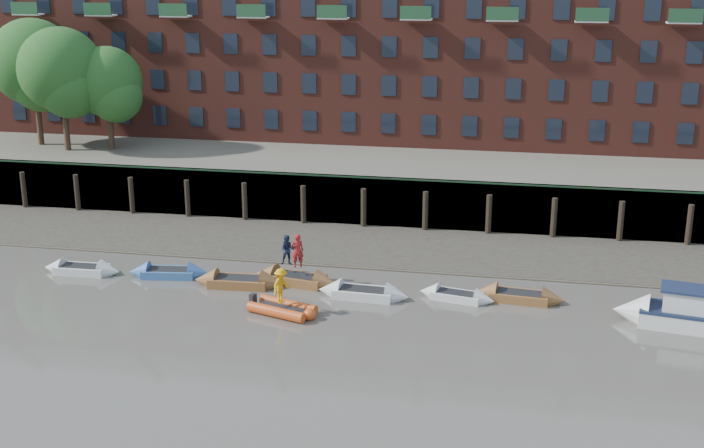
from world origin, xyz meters
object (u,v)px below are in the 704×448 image
(rowboat_6, at_px, (519,296))
(rib_tender, at_px, (285,309))
(rowboat_0, at_px, (82,269))
(rowboat_2, at_px, (239,282))
(rowboat_4, at_px, (363,293))
(person_rower_a, at_px, (297,251))
(person_rower_b, at_px, (288,250))
(motor_launch, at_px, (671,313))
(rowboat_1, at_px, (169,273))
(rowboat_5, at_px, (457,296))
(person_rib_crew, at_px, (281,286))
(rowboat_3, at_px, (296,279))

(rowboat_6, xyz_separation_m, rib_tender, (-11.29, -3.97, 0.03))
(rib_tender, bearing_deg, rowboat_0, -177.02)
(rowboat_0, height_order, rowboat_2, rowboat_2)
(rowboat_4, bearing_deg, person_rower_a, 163.67)
(rowboat_0, bearing_deg, rowboat_6, 0.12)
(person_rower_b, bearing_deg, motor_launch, -20.79)
(rowboat_6, xyz_separation_m, person_rower_a, (-11.69, 0.24, 1.64))
(rib_tender, bearing_deg, motor_launch, 25.22)
(rowboat_0, xyz_separation_m, rib_tender, (12.58, -3.48, 0.03))
(rowboat_0, height_order, rib_tender, rowboat_0)
(person_rower_b, bearing_deg, person_rower_a, -37.97)
(rowboat_1, relative_size, rowboat_4, 0.95)
(rowboat_1, relative_size, rowboat_6, 0.98)
(rowboat_4, bearing_deg, rowboat_5, 10.55)
(person_rower_b, bearing_deg, rowboat_6, -16.42)
(rib_tender, bearing_deg, person_rib_crew, -175.57)
(rowboat_5, bearing_deg, person_rower_a, -172.96)
(person_rower_a, bearing_deg, rowboat_3, -23.56)
(rowboat_5, height_order, person_rower_a, person_rower_a)
(rowboat_6, distance_m, person_rower_a, 11.81)
(rowboat_1, distance_m, rib_tender, 8.55)
(rowboat_2, height_order, person_rib_crew, person_rib_crew)
(rowboat_6, bearing_deg, rowboat_0, -173.25)
(rowboat_3, relative_size, person_rower_b, 3.08)
(rowboat_2, bearing_deg, person_rower_a, 14.99)
(rowboat_5, xyz_separation_m, person_rower_a, (-8.55, 0.70, 1.67))
(rowboat_2, relative_size, person_rib_crew, 2.79)
(rowboat_6, bearing_deg, person_rower_b, -176.77)
(rowboat_2, height_order, motor_launch, motor_launch)
(rowboat_0, bearing_deg, rowboat_1, 3.74)
(person_rower_a, bearing_deg, person_rower_b, -45.92)
(rowboat_3, distance_m, rowboat_6, 11.80)
(rowboat_6, bearing_deg, rowboat_3, -175.57)
(rowboat_3, height_order, person_rower_b, person_rower_b)
(rowboat_0, bearing_deg, rowboat_4, -3.24)
(rowboat_2, xyz_separation_m, rib_tender, (3.39, -3.23, 0.01))
(rowboat_6, xyz_separation_m, motor_launch, (7.11, -1.78, 0.41))
(rowboat_1, relative_size, person_rower_a, 2.50)
(motor_launch, bearing_deg, rowboat_1, 6.12)
(rowboat_4, height_order, rib_tender, rowboat_4)
(person_rower_a, xyz_separation_m, person_rib_crew, (0.23, -4.16, -0.42))
(rowboat_6, bearing_deg, rowboat_2, -171.55)
(rowboat_3, bearing_deg, person_rower_b, 163.18)
(rowboat_6, relative_size, motor_launch, 0.74)
(rowboat_3, relative_size, person_rower_a, 2.74)
(rowboat_1, height_order, person_rower_b, person_rower_b)
(person_rower_a, relative_size, person_rower_b, 1.13)
(rowboat_6, bearing_deg, rowboat_1, -174.20)
(rowboat_4, relative_size, person_rower_a, 2.63)
(rowboat_3, xyz_separation_m, motor_launch, (18.90, -2.02, 0.39))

